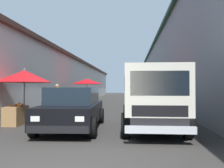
{
  "coord_description": "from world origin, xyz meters",
  "views": [
    {
      "loc": [
        -3.54,
        -1.34,
        1.44
      ],
      "look_at": [
        9.26,
        -0.16,
        1.66
      ],
      "focal_mm": 35.03,
      "sensor_mm": 36.0,
      "label": 1
    }
  ],
  "objects_px": {
    "vendor_by_crates": "(131,97)",
    "fruit_stall_mid_lane": "(160,83)",
    "fruit_stall_far_left": "(87,84)",
    "delivery_truck": "(153,100)",
    "plastic_stool": "(85,110)",
    "hatchback_car": "(74,108)",
    "parked_scooter": "(48,106)",
    "fruit_stall_far_right": "(23,82)",
    "vendor_in_shade": "(57,97)"
  },
  "relations": [
    {
      "from": "vendor_by_crates",
      "to": "fruit_stall_mid_lane",
      "type": "bearing_deg",
      "value": -101.67
    },
    {
      "from": "fruit_stall_far_left",
      "to": "delivery_truck",
      "type": "distance_m",
      "value": 10.45
    },
    {
      "from": "fruit_stall_mid_lane",
      "to": "plastic_stool",
      "type": "xyz_separation_m",
      "value": [
        -1.54,
        3.91,
        -1.38
      ]
    },
    {
      "from": "hatchback_car",
      "to": "parked_scooter",
      "type": "bearing_deg",
      "value": 32.35
    },
    {
      "from": "fruit_stall_far_right",
      "to": "vendor_by_crates",
      "type": "relative_size",
      "value": 1.4
    },
    {
      "from": "vendor_in_shade",
      "to": "hatchback_car",
      "type": "bearing_deg",
      "value": -153.65
    },
    {
      "from": "hatchback_car",
      "to": "plastic_stool",
      "type": "relative_size",
      "value": 9.19
    },
    {
      "from": "fruit_stall_far_left",
      "to": "vendor_by_crates",
      "type": "height_order",
      "value": "fruit_stall_far_left"
    },
    {
      "from": "fruit_stall_far_right",
      "to": "delivery_truck",
      "type": "distance_m",
      "value": 5.15
    },
    {
      "from": "vendor_in_shade",
      "to": "plastic_stool",
      "type": "height_order",
      "value": "vendor_in_shade"
    },
    {
      "from": "fruit_stall_far_right",
      "to": "plastic_stool",
      "type": "relative_size",
      "value": 5.09
    },
    {
      "from": "fruit_stall_far_left",
      "to": "plastic_stool",
      "type": "bearing_deg",
      "value": -169.11
    },
    {
      "from": "vendor_by_crates",
      "to": "vendor_in_shade",
      "type": "relative_size",
      "value": 0.96
    },
    {
      "from": "delivery_truck",
      "to": "fruit_stall_mid_lane",
      "type": "bearing_deg",
      "value": -9.35
    },
    {
      "from": "vendor_by_crates",
      "to": "vendor_in_shade",
      "type": "distance_m",
      "value": 4.17
    },
    {
      "from": "hatchback_car",
      "to": "delivery_truck",
      "type": "relative_size",
      "value": 0.81
    },
    {
      "from": "vendor_in_shade",
      "to": "delivery_truck",
      "type": "bearing_deg",
      "value": -134.38
    },
    {
      "from": "hatchback_car",
      "to": "vendor_in_shade",
      "type": "distance_m",
      "value": 4.64
    },
    {
      "from": "delivery_truck",
      "to": "plastic_stool",
      "type": "relative_size",
      "value": 11.38
    },
    {
      "from": "delivery_truck",
      "to": "vendor_in_shade",
      "type": "height_order",
      "value": "delivery_truck"
    },
    {
      "from": "vendor_in_shade",
      "to": "plastic_stool",
      "type": "distance_m",
      "value": 2.05
    },
    {
      "from": "vendor_in_shade",
      "to": "vendor_by_crates",
      "type": "bearing_deg",
      "value": -76.49
    },
    {
      "from": "fruit_stall_far_right",
      "to": "hatchback_car",
      "type": "height_order",
      "value": "fruit_stall_far_right"
    },
    {
      "from": "plastic_stool",
      "to": "fruit_stall_mid_lane",
      "type": "bearing_deg",
      "value": -68.51
    },
    {
      "from": "fruit_stall_mid_lane",
      "to": "hatchback_car",
      "type": "xyz_separation_m",
      "value": [
        -4.8,
        3.59,
        -0.97
      ]
    },
    {
      "from": "fruit_stall_mid_lane",
      "to": "fruit_stall_far_left",
      "type": "bearing_deg",
      "value": 49.75
    },
    {
      "from": "fruit_stall_far_left",
      "to": "plastic_stool",
      "type": "distance_m",
      "value": 6.06
    },
    {
      "from": "delivery_truck",
      "to": "vendor_by_crates",
      "type": "relative_size",
      "value": 3.12
    },
    {
      "from": "hatchback_car",
      "to": "plastic_stool",
      "type": "distance_m",
      "value": 3.3
    },
    {
      "from": "hatchback_car",
      "to": "fruit_stall_mid_lane",
      "type": "bearing_deg",
      "value": -36.8
    },
    {
      "from": "fruit_stall_far_right",
      "to": "delivery_truck",
      "type": "bearing_deg",
      "value": -104.27
    },
    {
      "from": "vendor_in_shade",
      "to": "fruit_stall_far_right",
      "type": "bearing_deg",
      "value": 176.82
    },
    {
      "from": "delivery_truck",
      "to": "hatchback_car",
      "type": "bearing_deg",
      "value": 79.25
    },
    {
      "from": "fruit_stall_mid_lane",
      "to": "vendor_in_shade",
      "type": "relative_size",
      "value": 1.67
    },
    {
      "from": "fruit_stall_far_left",
      "to": "vendor_in_shade",
      "type": "bearing_deg",
      "value": 172.84
    },
    {
      "from": "plastic_stool",
      "to": "fruit_stall_far_left",
      "type": "bearing_deg",
      "value": 10.89
    },
    {
      "from": "delivery_truck",
      "to": "plastic_stool",
      "type": "xyz_separation_m",
      "value": [
        3.77,
        3.04,
        -0.71
      ]
    },
    {
      "from": "hatchback_car",
      "to": "delivery_truck",
      "type": "xyz_separation_m",
      "value": [
        -0.52,
        -2.71,
        0.3
      ]
    },
    {
      "from": "fruit_stall_far_left",
      "to": "plastic_stool",
      "type": "height_order",
      "value": "fruit_stall_far_left"
    },
    {
      "from": "fruit_stall_mid_lane",
      "to": "fruit_stall_far_left",
      "type": "xyz_separation_m",
      "value": [
        4.26,
        5.03,
        -0.0
      ]
    },
    {
      "from": "delivery_truck",
      "to": "vendor_by_crates",
      "type": "bearing_deg",
      "value": 7.27
    },
    {
      "from": "fruit_stall_mid_lane",
      "to": "hatchback_car",
      "type": "distance_m",
      "value": 6.07
    },
    {
      "from": "hatchback_car",
      "to": "fruit_stall_far_left",
      "type": "bearing_deg",
      "value": 9.04
    },
    {
      "from": "fruit_stall_far_left",
      "to": "hatchback_car",
      "type": "relative_size",
      "value": 0.61
    },
    {
      "from": "fruit_stall_far_left",
      "to": "hatchback_car",
      "type": "xyz_separation_m",
      "value": [
        -9.05,
        -1.44,
        -0.96
      ]
    },
    {
      "from": "vendor_by_crates",
      "to": "parked_scooter",
      "type": "xyz_separation_m",
      "value": [
        -1.15,
        4.51,
        -0.46
      ]
    },
    {
      "from": "fruit_stall_mid_lane",
      "to": "delivery_truck",
      "type": "xyz_separation_m",
      "value": [
        -5.31,
        0.87,
        -0.67
      ]
    },
    {
      "from": "fruit_stall_mid_lane",
      "to": "vendor_by_crates",
      "type": "bearing_deg",
      "value": 78.33
    },
    {
      "from": "vendor_by_crates",
      "to": "hatchback_car",
      "type": "bearing_deg",
      "value": 158.74
    },
    {
      "from": "parked_scooter",
      "to": "plastic_stool",
      "type": "bearing_deg",
      "value": -108.26
    }
  ]
}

